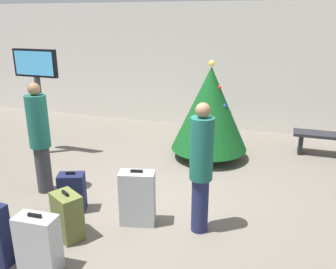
% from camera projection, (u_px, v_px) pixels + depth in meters
% --- Properties ---
extents(ground_plane, '(16.00, 16.00, 0.00)m').
position_uv_depth(ground_plane, '(155.00, 204.00, 5.53)').
color(ground_plane, '#665E54').
extents(back_wall, '(16.00, 0.20, 3.17)m').
position_uv_depth(back_wall, '(215.00, 67.00, 9.08)').
color(back_wall, beige).
rests_on(back_wall, ground_plane).
extents(holiday_tree, '(1.55, 1.55, 2.01)m').
position_uv_depth(holiday_tree, '(210.00, 109.00, 7.09)').
color(holiday_tree, '#4C3319').
rests_on(holiday_tree, ground_plane).
extents(flight_info_kiosk, '(1.00, 0.12, 2.20)m').
position_uv_depth(flight_info_kiosk, '(37.00, 81.00, 7.16)').
color(flight_info_kiosk, '#333338').
rests_on(flight_info_kiosk, ground_plane).
extents(waiting_bench, '(1.36, 0.44, 0.48)m').
position_uv_depth(waiting_bench, '(327.00, 139.00, 7.40)').
color(waiting_bench, black).
rests_on(waiting_bench, ground_plane).
extents(traveller_0, '(0.46, 0.46, 1.84)m').
position_uv_depth(traveller_0, '(40.00, 136.00, 5.68)').
color(traveller_0, '#333338').
rests_on(traveller_0, ground_plane).
extents(traveller_1, '(0.42, 0.42, 1.80)m').
position_uv_depth(traveller_1, '(201.00, 166.00, 4.58)').
color(traveller_1, '#1E234C').
rests_on(traveller_1, ground_plane).
extents(suitcase_0, '(0.53, 0.36, 0.83)m').
position_uv_depth(suitcase_0, '(137.00, 198.00, 4.92)').
color(suitcase_0, '#9EA0A5').
rests_on(suitcase_0, ground_plane).
extents(suitcase_2, '(0.50, 0.44, 0.67)m').
position_uv_depth(suitcase_2, '(68.00, 216.00, 4.62)').
color(suitcase_2, '#59602D').
rests_on(suitcase_2, ground_plane).
extents(suitcase_3, '(0.44, 0.37, 0.64)m').
position_uv_depth(suitcase_3, '(72.00, 192.00, 5.28)').
color(suitcase_3, '#141938').
rests_on(suitcase_3, ground_plane).
extents(suitcase_4, '(0.48, 0.28, 0.73)m').
position_uv_depth(suitcase_4, '(38.00, 244.00, 4.00)').
color(suitcase_4, '#9EA0A5').
rests_on(suitcase_4, ground_plane).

